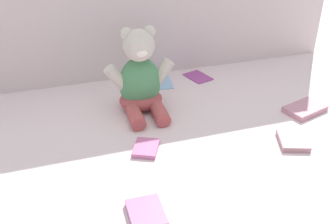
# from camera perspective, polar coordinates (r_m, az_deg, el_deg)

# --- Properties ---
(ground_plane) EXTENTS (3.20, 3.20, 0.00)m
(ground_plane) POSITION_cam_1_polar(r_m,az_deg,el_deg) (1.31, -0.85, -1.60)
(ground_plane) COLOR silver
(teddy_bear) EXTENTS (0.24, 0.21, 0.29)m
(teddy_bear) POSITION_cam_1_polar(r_m,az_deg,el_deg) (1.35, -3.94, 4.48)
(teddy_bear) COLOR #4C8C59
(teddy_bear) RESTS_ON ground_plane
(book_case_0) EXTENTS (0.08, 0.11, 0.02)m
(book_case_0) POSITION_cam_1_polar(r_m,az_deg,el_deg) (0.98, -3.11, -14.19)
(book_case_0) COLOR #B26B96
(book_case_0) RESTS_ON ground_plane
(book_case_2) EXTENTS (0.10, 0.11, 0.01)m
(book_case_2) POSITION_cam_1_polar(r_m,az_deg,el_deg) (1.18, -3.14, -5.13)
(book_case_2) COLOR #BC6392
(book_case_2) RESTS_ON ground_plane
(book_case_3) EXTENTS (0.11, 0.14, 0.01)m
(book_case_3) POSITION_cam_1_polar(r_m,az_deg,el_deg) (1.57, -1.39, 4.31)
(book_case_3) COLOR #88B9E0
(book_case_3) RESTS_ON ground_plane
(book_case_4) EXTENTS (0.16, 0.12, 0.02)m
(book_case_4) POSITION_cam_1_polar(r_m,az_deg,el_deg) (1.45, 18.83, 0.41)
(book_case_4) COLOR #BB7F8F
(book_case_4) RESTS_ON ground_plane
(book_case_5) EXTENTS (0.10, 0.12, 0.01)m
(book_case_5) POSITION_cam_1_polar(r_m,az_deg,el_deg) (1.62, 4.27, 5.06)
(book_case_5) COLOR #993F8D
(book_case_5) RESTS_ON ground_plane
(book_case_6) EXTENTS (0.11, 0.13, 0.02)m
(book_case_6) POSITION_cam_1_polar(r_m,az_deg,el_deg) (1.27, 17.31, -3.88)
(book_case_6) COLOR #AA7680
(book_case_6) RESTS_ON ground_plane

